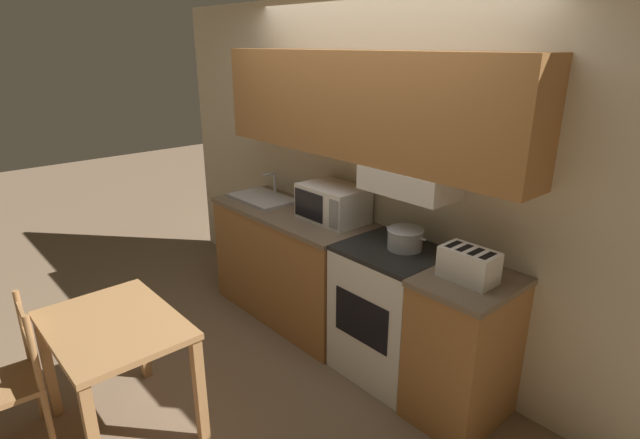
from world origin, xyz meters
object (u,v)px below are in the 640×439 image
(dining_table, at_px, (115,341))
(microwave, at_px, (333,203))
(stove_range, at_px, (390,312))
(chair_left_of_table, at_px, (10,383))
(toaster, at_px, (469,265))
(cooking_pot, at_px, (405,238))
(sink_basin, at_px, (262,198))

(dining_table, bearing_deg, microwave, 90.06)
(stove_range, height_order, dining_table, stove_range)
(microwave, relative_size, chair_left_of_table, 0.57)
(microwave, relative_size, toaster, 1.55)
(toaster, bearing_deg, microwave, 174.59)
(cooking_pot, xyz_separation_m, toaster, (0.53, -0.09, 0.02))
(toaster, bearing_deg, chair_left_of_table, -126.12)
(stove_range, bearing_deg, dining_table, -112.83)
(microwave, height_order, sink_basin, microwave)
(dining_table, bearing_deg, sink_basin, 116.23)
(stove_range, xyz_separation_m, dining_table, (-0.68, -1.61, 0.13))
(stove_range, xyz_separation_m, cooking_pot, (0.04, 0.06, 0.54))
(microwave, bearing_deg, stove_range, -7.46)
(toaster, bearing_deg, cooking_pot, 170.31)
(microwave, distance_m, dining_table, 1.76)
(dining_table, relative_size, chair_left_of_table, 1.01)
(microwave, bearing_deg, toaster, -5.41)
(toaster, distance_m, sink_basin, 2.04)
(cooking_pot, height_order, chair_left_of_table, cooking_pot)
(microwave, distance_m, sink_basin, 0.80)
(cooking_pot, distance_m, microwave, 0.73)
(sink_basin, bearing_deg, toaster, -0.63)
(cooking_pot, bearing_deg, microwave, 177.76)
(toaster, height_order, chair_left_of_table, toaster)
(stove_range, height_order, toaster, toaster)
(cooking_pot, xyz_separation_m, sink_basin, (-1.51, -0.07, -0.06))
(sink_basin, bearing_deg, microwave, 6.97)
(cooking_pot, distance_m, chair_left_of_table, 2.47)
(stove_range, bearing_deg, microwave, 172.54)
(toaster, relative_size, sink_basin, 0.56)
(cooking_pot, distance_m, dining_table, 1.86)
(stove_range, bearing_deg, chair_left_of_table, -114.15)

